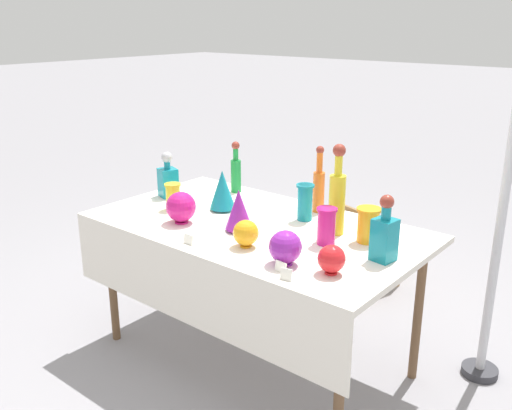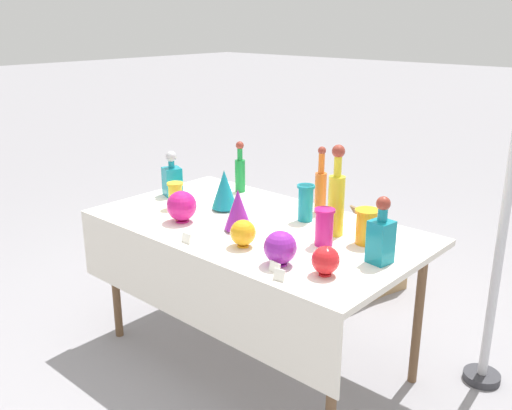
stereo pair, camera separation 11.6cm
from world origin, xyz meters
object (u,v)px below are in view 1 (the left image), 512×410
at_px(tall_bottle_2, 236,171).
at_px(cardboard_box_behind_left, 352,259).
at_px(square_decanter_1, 385,234).
at_px(slender_vase_0, 326,225).
at_px(slender_vase_3, 173,195).
at_px(fluted_vase_0, 239,210).
at_px(cardboard_box_behind_right, 356,254).
at_px(round_bowl_3, 246,233).
at_px(tall_bottle_1, 319,186).
at_px(slender_vase_1, 368,224).
at_px(round_bowl_0, 285,247).
at_px(tall_bottle_0, 337,197).
at_px(square_decanter_0, 168,179).
at_px(fluted_vase_1, 222,190).
at_px(round_bowl_2, 332,259).
at_px(slender_vase_2, 305,201).
at_px(canopy_pole, 501,218).
at_px(round_bowl_1, 181,207).

distance_m(tall_bottle_2, cardboard_box_behind_left, 1.07).
xyz_separation_m(square_decanter_1, slender_vase_0, (-0.29, -0.00, -0.03)).
height_order(slender_vase_0, slender_vase_3, slender_vase_0).
distance_m(fluted_vase_0, cardboard_box_behind_right, 1.44).
height_order(slender_vase_3, fluted_vase_0, fluted_vase_0).
height_order(round_bowl_3, cardboard_box_behind_left, round_bowl_3).
bearing_deg(tall_bottle_1, slender_vase_0, -52.18).
distance_m(square_decanter_1, slender_vase_1, 0.21).
xyz_separation_m(slender_vase_0, round_bowl_0, (-0.01, -0.29, -0.02)).
distance_m(tall_bottle_0, slender_vase_3, 0.90).
height_order(square_decanter_0, cardboard_box_behind_right, square_decanter_0).
relative_size(fluted_vase_1, cardboard_box_behind_left, 0.45).
relative_size(tall_bottle_1, slender_vase_3, 2.50).
bearing_deg(round_bowl_2, slender_vase_3, 171.99).
relative_size(tall_bottle_0, slender_vase_3, 3.06).
relative_size(slender_vase_0, fluted_vase_1, 0.79).
distance_m(square_decanter_1, cardboard_box_behind_right, 1.54).
distance_m(slender_vase_3, fluted_vase_1, 0.27).
bearing_deg(slender_vase_1, square_decanter_1, -42.80).
bearing_deg(slender_vase_0, cardboard_box_behind_left, 113.09).
distance_m(fluted_vase_1, round_bowl_3, 0.53).
height_order(slender_vase_2, round_bowl_3, slender_vase_2).
distance_m(slender_vase_2, slender_vase_3, 0.71).
distance_m(cardboard_box_behind_left, canopy_pole, 1.30).
bearing_deg(fluted_vase_0, tall_bottle_1, 74.24).
relative_size(square_decanter_0, cardboard_box_behind_left, 0.54).
bearing_deg(square_decanter_0, fluted_vase_1, 2.45).
distance_m(square_decanter_0, slender_vase_1, 1.23).
height_order(square_decanter_1, round_bowl_0, square_decanter_1).
distance_m(slender_vase_0, canopy_pole, 0.83).
bearing_deg(square_decanter_0, round_bowl_1, -34.32).
xyz_separation_m(tall_bottle_1, round_bowl_3, (0.02, -0.61, -0.08)).
bearing_deg(square_decanter_1, canopy_pole, 64.12).
bearing_deg(slender_vase_1, slender_vase_0, -132.27).
xyz_separation_m(slender_vase_1, cardboard_box_behind_left, (-0.59, 0.92, -0.65)).
xyz_separation_m(slender_vase_2, round_bowl_1, (-0.45, -0.43, -0.02)).
bearing_deg(square_decanter_0, tall_bottle_1, 21.54).
distance_m(fluted_vase_1, round_bowl_1, 0.28).
bearing_deg(cardboard_box_behind_left, cardboard_box_behind_right, 103.78).
bearing_deg(round_bowl_0, cardboard_box_behind_right, 107.85).
distance_m(slender_vase_1, fluted_vase_0, 0.61).
height_order(tall_bottle_1, tall_bottle_2, tall_bottle_1).
bearing_deg(slender_vase_1, tall_bottle_2, 167.98).
bearing_deg(cardboard_box_behind_right, square_decanter_1, -56.52).
relative_size(slender_vase_1, cardboard_box_behind_right, 0.28).
relative_size(slender_vase_0, slender_vase_3, 1.21).
height_order(slender_vase_2, fluted_vase_1, fluted_vase_1).
distance_m(slender_vase_2, cardboard_box_behind_right, 1.18).
distance_m(fluted_vase_1, canopy_pole, 1.38).
relative_size(slender_vase_1, slender_vase_3, 1.15).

